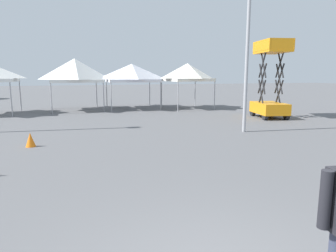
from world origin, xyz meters
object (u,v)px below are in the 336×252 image
canopy_tent_left_of_center (75,70)px  scissor_lift (270,95)px  light_pole_near_lift (248,23)px  traffic_cone_lot_center (30,140)px  canopy_tent_far_right (132,73)px  canopy_tent_behind_right (187,72)px

canopy_tent_left_of_center → scissor_lift: bearing=-36.3°
light_pole_near_lift → traffic_cone_lot_center: bearing=179.9°
canopy_tent_left_of_center → scissor_lift: scissor_lift is taller
light_pole_near_lift → traffic_cone_lot_center: light_pole_near_lift is taller
canopy_tent_far_right → canopy_tent_behind_right: (3.72, -1.19, 0.05)m
scissor_lift → canopy_tent_behind_right: bearing=112.8°
canopy_tent_behind_right → canopy_tent_left_of_center: bearing=169.3°
scissor_lift → traffic_cone_lot_center: scissor_lift is taller
canopy_tent_left_of_center → canopy_tent_far_right: bearing=-3.5°
canopy_tent_behind_right → light_pole_near_lift: size_ratio=0.41×
canopy_tent_left_of_center → canopy_tent_far_right: canopy_tent_left_of_center is taller
canopy_tent_behind_right → traffic_cone_lot_center: 13.32m
canopy_tent_far_right → scissor_lift: 9.52m
light_pole_near_lift → scissor_lift: bearing=41.0°
canopy_tent_left_of_center → canopy_tent_behind_right: canopy_tent_left_of_center is taller
traffic_cone_lot_center → canopy_tent_far_right: bearing=61.0°
traffic_cone_lot_center → canopy_tent_left_of_center: bearing=79.7°
canopy_tent_left_of_center → light_pole_near_lift: 12.43m
canopy_tent_left_of_center → scissor_lift: 12.50m
canopy_tent_behind_right → traffic_cone_lot_center: (-9.44, -9.12, -2.31)m
canopy_tent_left_of_center → light_pole_near_lift: light_pole_near_lift is taller
canopy_tent_far_right → canopy_tent_behind_right: bearing=-17.8°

